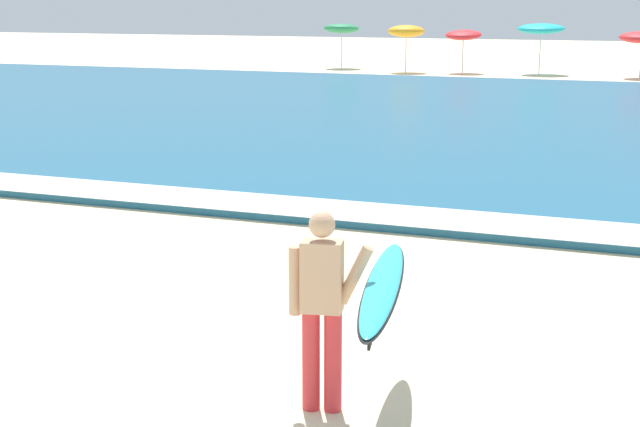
# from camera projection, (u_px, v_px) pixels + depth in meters

# --- Properties ---
(ground_plane) EXTENTS (160.00, 160.00, 0.00)m
(ground_plane) POSITION_uv_depth(u_px,v_px,m) (56.00, 341.00, 9.56)
(ground_plane) COLOR beige
(sea) EXTENTS (120.00, 28.00, 0.14)m
(sea) POSITION_uv_depth(u_px,v_px,m) (473.00, 118.00, 27.37)
(sea) COLOR #1E6084
(sea) RESTS_ON ground
(surf_foam) EXTENTS (120.00, 1.39, 0.01)m
(surf_foam) POSITION_uv_depth(u_px,v_px,m) (294.00, 206.00, 15.19)
(surf_foam) COLOR white
(surf_foam) RESTS_ON sea
(surfer_with_board) EXTENTS (1.17, 2.45, 1.73)m
(surfer_with_board) POSITION_uv_depth(u_px,v_px,m) (350.00, 296.00, 7.69)
(surfer_with_board) COLOR red
(surfer_with_board) RESTS_ON ground
(beach_umbrella_0) EXTENTS (1.84, 1.87, 2.34)m
(beach_umbrella_0) POSITION_uv_depth(u_px,v_px,m) (341.00, 29.00, 48.26)
(beach_umbrella_0) COLOR beige
(beach_umbrella_0) RESTS_ON ground
(beach_umbrella_1) EXTENTS (1.79, 1.80, 2.31)m
(beach_umbrella_1) POSITION_uv_depth(u_px,v_px,m) (406.00, 31.00, 45.44)
(beach_umbrella_1) COLOR beige
(beach_umbrella_1) RESTS_ON ground
(beach_umbrella_2) EXTENTS (1.74, 1.78, 2.14)m
(beach_umbrella_2) POSITION_uv_depth(u_px,v_px,m) (463.00, 35.00, 45.02)
(beach_umbrella_2) COLOR beige
(beach_umbrella_2) RESTS_ON ground
(beach_umbrella_3) EXTENTS (2.21, 2.23, 2.44)m
(beach_umbrella_3) POSITION_uv_depth(u_px,v_px,m) (541.00, 29.00, 44.22)
(beach_umbrella_3) COLOR beige
(beach_umbrella_3) RESTS_ON ground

